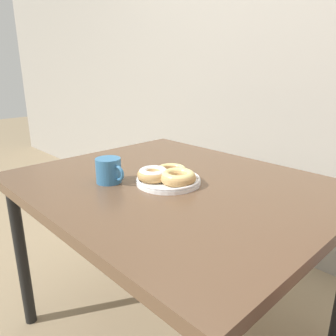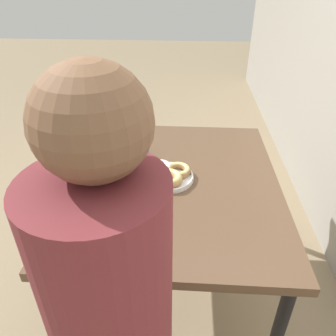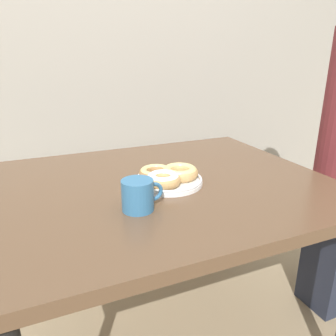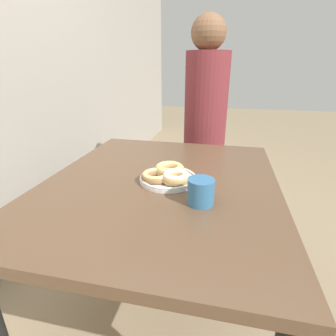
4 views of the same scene
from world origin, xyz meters
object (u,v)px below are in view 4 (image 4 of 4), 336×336
(dining_table, at_px, (161,194))
(person_figure, at_px, (205,130))
(coffee_mug, at_px, (201,191))
(donut_plate, at_px, (168,175))

(dining_table, xyz_separation_m, person_figure, (0.83, -0.11, 0.10))
(dining_table, bearing_deg, coffee_mug, -131.37)
(dining_table, distance_m, coffee_mug, 0.27)
(dining_table, distance_m, donut_plate, 0.10)
(donut_plate, distance_m, person_figure, 0.84)
(dining_table, height_order, coffee_mug, coffee_mug)
(donut_plate, relative_size, coffee_mug, 2.00)
(donut_plate, height_order, coffee_mug, coffee_mug)
(dining_table, relative_size, person_figure, 0.79)
(donut_plate, bearing_deg, person_figure, -5.76)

